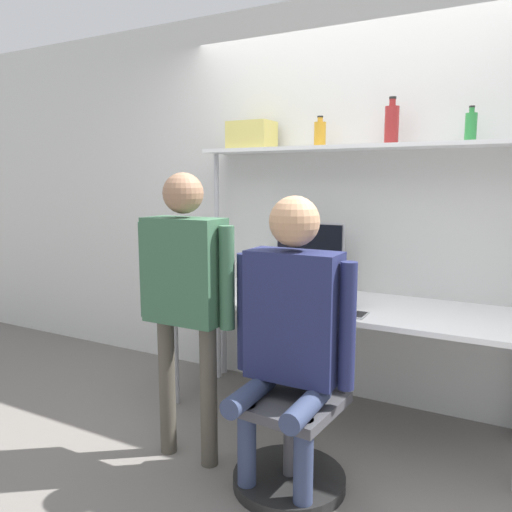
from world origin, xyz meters
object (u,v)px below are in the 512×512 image
Objects in this scene: laptop at (324,296)px; bottle_red at (392,124)px; storage_box at (252,135)px; bottle_amber at (320,134)px; bottle_green at (471,127)px; person_standing at (185,283)px; office_chair at (294,429)px; cell_phone at (359,315)px; monitor at (309,252)px; person_seated at (291,320)px.

bottle_red reaches higher than laptop.
storage_box is (-0.96, 0.00, -0.03)m from bottle_red.
storage_box is at bearing 180.00° from bottle_amber.
laptop is 1.72× the size of bottle_green.
laptop is 0.22× the size of person_standing.
bottle_red is at bearing 53.42° from laptop.
storage_box is (-0.76, 0.96, 1.53)m from office_chair.
cell_phone is 0.72m from office_chair.
laptop is 1.26m from bottle_green.
person_standing reaches higher than cell_phone.
person_seated is (0.33, -1.03, -0.17)m from monitor.
monitor is 1.09m from person_standing.
bottle_red reaches higher than monitor.
bottle_amber reaches higher than storage_box.
cell_phone is at bearing -43.97° from monitor.
monitor is at bearing 108.61° from office_chair.
storage_box is (-0.17, 1.03, 0.83)m from person_standing.
cell_phone is (0.50, -0.48, -0.26)m from monitor.
bottle_green is at bearing 0.00° from storage_box.
bottle_green is at bearing 27.28° from laptop.
bottle_green reaches higher than person_seated.
office_chair is 1.82m from bottle_amber.
office_chair is at bearing -71.39° from monitor.
monitor is 3.26× the size of cell_phone.
bottle_red reaches higher than person_standing.
office_chair is 0.57m from person_seated.
storage_box is (-0.93, 0.46, 1.05)m from cell_phone.
bottle_green is at bearing 57.42° from person_seated.
cell_phone is at bearing -93.40° from bottle_red.
monitor is at bearing 136.03° from cell_phone.
monitor is 0.51m from laptop.
monitor is 1.45× the size of laptop.
office_chair is 0.59× the size of person_standing.
bottle_red is at bearing 86.60° from cell_phone.
person_standing is at bearing -107.76° from bottle_amber.
monitor is 0.54× the size of office_chair.
bottle_red is at bearing 0.00° from storage_box.
cell_phone is at bearing -26.13° from storage_box.
bottle_red is at bearing 78.73° from person_seated.
person_seated is at bearing -107.56° from cell_phone.
person_seated is at bearing -75.60° from bottle_amber.
bottle_amber reaches higher than monitor.
person_seated reaches higher than monitor.
laptop is at bearing 97.39° from office_chair.
bottle_amber is at bearing 180.00° from bottle_red.
bottle_amber reaches higher than person_standing.
person_seated is at bearing -52.87° from storage_box.
laptop is at bearing -57.09° from monitor.
cell_phone is 0.10× the size of person_standing.
storage_box is (-0.69, 0.37, 0.98)m from laptop.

